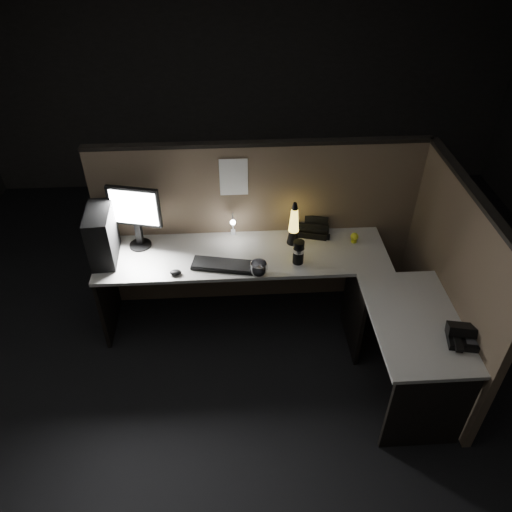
{
  "coord_description": "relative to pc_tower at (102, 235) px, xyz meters",
  "views": [
    {
      "loc": [
        -0.23,
        -2.52,
        3.17
      ],
      "look_at": [
        -0.06,
        0.35,
        0.9
      ],
      "focal_mm": 35.0,
      "sensor_mm": 36.0,
      "label": 1
    }
  ],
  "objects": [
    {
      "name": "mouse",
      "position": [
        0.56,
        -0.25,
        -0.19
      ],
      "size": [
        0.09,
        0.06,
        0.03
      ],
      "primitive_type": "ellipsoid",
      "rotation": [
        0.0,
        0.0,
        0.02
      ],
      "color": "black",
      "rests_on": "desk"
    },
    {
      "name": "room_shell",
      "position": [
        1.22,
        -0.62,
        0.68
      ],
      "size": [
        6.0,
        6.0,
        6.0
      ],
      "color": "silver",
      "rests_on": "ground"
    },
    {
      "name": "desk",
      "position": [
        1.4,
        -0.37,
        -0.36
      ],
      "size": [
        2.6,
        1.6,
        0.73
      ],
      "color": "beige",
      "rests_on": "ground"
    },
    {
      "name": "lava_lamp",
      "position": [
        1.48,
        0.1,
        -0.05
      ],
      "size": [
        0.1,
        0.1,
        0.38
      ],
      "color": "black",
      "rests_on": "desk"
    },
    {
      "name": "desk_phone",
      "position": [
        2.45,
        -1.02,
        -0.16
      ],
      "size": [
        0.23,
        0.24,
        0.12
      ],
      "rotation": [
        0.0,
        0.0,
        -0.2
      ],
      "color": "black",
      "rests_on": "desk"
    },
    {
      "name": "keyboard",
      "position": [
        0.91,
        -0.17,
        -0.2
      ],
      "size": [
        0.5,
        0.25,
        0.02
      ],
      "primitive_type": "cube",
      "rotation": [
        0.0,
        0.0,
        -0.2
      ],
      "color": "black",
      "rests_on": "desk"
    },
    {
      "name": "steel_mug",
      "position": [
        1.18,
        -0.28,
        -0.16
      ],
      "size": [
        0.16,
        0.16,
        0.11
      ],
      "primitive_type": "imported",
      "rotation": [
        0.0,
        0.0,
        -0.17
      ],
      "color": "silver",
      "rests_on": "desk"
    },
    {
      "name": "travel_mug",
      "position": [
        1.49,
        -0.16,
        -0.11
      ],
      "size": [
        0.09,
        0.09,
        0.2
      ],
      "primitive_type": "cylinder",
      "color": "black",
      "rests_on": "desk"
    },
    {
      "name": "pc_tower",
      "position": [
        0.0,
        0.0,
        0.0
      ],
      "size": [
        0.2,
        0.41,
        0.42
      ],
      "primitive_type": "cube",
      "rotation": [
        0.0,
        0.0,
        0.05
      ],
      "color": "black",
      "rests_on": "desk"
    },
    {
      "name": "floor",
      "position": [
        1.22,
        -0.62,
        -0.94
      ],
      "size": [
        6.0,
        6.0,
        0.0
      ],
      "primitive_type": "plane",
      "color": "black",
      "rests_on": "ground"
    },
    {
      "name": "monitor",
      "position": [
        0.25,
        0.14,
        0.11
      ],
      "size": [
        0.41,
        0.18,
        0.53
      ],
      "rotation": [
        0.0,
        0.0,
        -0.24
      ],
      "color": "black",
      "rests_on": "desk"
    },
    {
      "name": "partition_back",
      "position": [
        1.22,
        0.31,
        -0.19
      ],
      "size": [
        2.66,
        0.06,
        1.5
      ],
      "primitive_type": "cube",
      "color": "brown",
      "rests_on": "ground"
    },
    {
      "name": "pinned_paper",
      "position": [
        1.02,
        0.27,
        0.31
      ],
      "size": [
        0.22,
        0.0,
        0.31
      ],
      "primitive_type": "cube",
      "color": "white",
      "rests_on": "partition_back"
    },
    {
      "name": "organizer",
      "position": [
        1.66,
        0.26,
        -0.16
      ],
      "size": [
        0.32,
        0.3,
        0.2
      ],
      "rotation": [
        0.0,
        0.0,
        -0.26
      ],
      "color": "black",
      "rests_on": "desk"
    },
    {
      "name": "clip_lamp",
      "position": [
        1.0,
        0.2,
        -0.08
      ],
      "size": [
        0.04,
        0.17,
        0.22
      ],
      "color": "silver",
      "rests_on": "desk"
    },
    {
      "name": "partition_right",
      "position": [
        2.55,
        -0.52,
        -0.19
      ],
      "size": [
        0.06,
        1.66,
        1.5
      ],
      "primitive_type": "cube",
      "color": "brown",
      "rests_on": "ground"
    },
    {
      "name": "figurine",
      "position": [
        1.98,
        0.08,
        -0.15
      ],
      "size": [
        0.06,
        0.06,
        0.06
      ],
      "primitive_type": "sphere",
      "color": "#F9FF28",
      "rests_on": "desk"
    }
  ]
}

